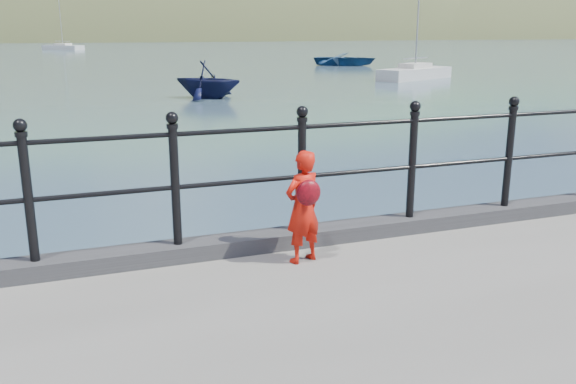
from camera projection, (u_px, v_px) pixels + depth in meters
name	position (u px, v px, depth m)	size (l,w,h in m)	color
ground	(240.00, 339.00, 6.14)	(600.00, 600.00, 0.00)	#2D4251
kerb	(242.00, 244.00, 5.73)	(60.00, 0.30, 0.15)	#28282B
railing	(241.00, 166.00, 5.53)	(18.11, 0.11, 1.20)	black
far_shore	(170.00, 96.00, 241.87)	(830.00, 200.00, 156.00)	#333A21
child	(303.00, 206.00, 5.36)	(0.43, 0.36, 1.02)	red
launch_blue	(345.00, 59.00, 52.53)	(3.78, 5.29, 1.10)	navy
launch_navy	(208.00, 80.00, 27.41)	(2.77, 3.21, 1.69)	black
sailboat_near	(415.00, 74.00, 38.10)	(6.14, 4.10, 8.29)	beige
sailboat_deep	(63.00, 48.00, 93.50)	(6.21, 6.36, 10.01)	silver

